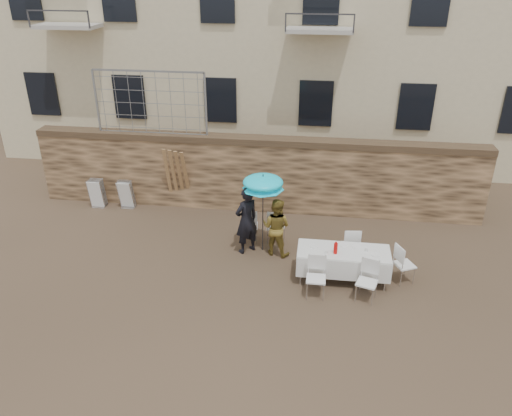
# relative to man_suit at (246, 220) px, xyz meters

# --- Properties ---
(ground) EXTENTS (80.00, 80.00, 0.00)m
(ground) POSITION_rel_man_suit_xyz_m (-0.12, -2.49, -0.89)
(ground) COLOR brown
(ground) RESTS_ON ground
(stone_wall) EXTENTS (13.00, 0.50, 2.20)m
(stone_wall) POSITION_rel_man_suit_xyz_m (-0.12, 2.51, 0.21)
(stone_wall) COLOR brown
(stone_wall) RESTS_ON ground
(chain_link_fence) EXTENTS (3.20, 0.06, 1.80)m
(chain_link_fence) POSITION_rel_man_suit_xyz_m (-3.12, 2.51, 2.21)
(chain_link_fence) COLOR gray
(chain_link_fence) RESTS_ON stone_wall
(man_suit) EXTENTS (0.76, 0.76, 1.78)m
(man_suit) POSITION_rel_man_suit_xyz_m (0.00, 0.00, 0.00)
(man_suit) COLOR black
(man_suit) RESTS_ON ground
(woman_dress) EXTENTS (0.87, 0.76, 1.52)m
(woman_dress) POSITION_rel_man_suit_xyz_m (0.75, 0.00, -0.13)
(woman_dress) COLOR #A98933
(woman_dress) RESTS_ON ground
(umbrella) EXTENTS (1.03, 1.03, 1.96)m
(umbrella) POSITION_rel_man_suit_xyz_m (0.40, 0.10, 0.95)
(umbrella) COLOR #3F3F44
(umbrella) RESTS_ON ground
(couple_chair_left) EXTENTS (0.53, 0.53, 0.96)m
(couple_chair_left) POSITION_rel_man_suit_xyz_m (0.00, 0.55, -0.41)
(couple_chair_left) COLOR white
(couple_chair_left) RESTS_ON ground
(couple_chair_right) EXTENTS (0.56, 0.56, 0.96)m
(couple_chair_right) POSITION_rel_man_suit_xyz_m (0.70, 0.55, -0.41)
(couple_chair_right) COLOR white
(couple_chair_right) RESTS_ON ground
(banquet_table) EXTENTS (2.10, 0.85, 0.78)m
(banquet_table) POSITION_rel_man_suit_xyz_m (2.40, -0.94, -0.16)
(banquet_table) COLOR white
(banquet_table) RESTS_ON ground
(soda_bottle) EXTENTS (0.09, 0.09, 0.26)m
(soda_bottle) POSITION_rel_man_suit_xyz_m (2.20, -1.09, 0.01)
(soda_bottle) COLOR red
(soda_bottle) RESTS_ON banquet_table
(table_chair_front_left) EXTENTS (0.48, 0.48, 0.96)m
(table_chair_front_left) POSITION_rel_man_suit_xyz_m (1.80, -1.69, -0.41)
(table_chair_front_left) COLOR white
(table_chair_front_left) RESTS_ON ground
(table_chair_front_right) EXTENTS (0.60, 0.60, 0.96)m
(table_chair_front_right) POSITION_rel_man_suit_xyz_m (2.90, -1.69, -0.41)
(table_chair_front_right) COLOR white
(table_chair_front_right) RESTS_ON ground
(table_chair_back) EXTENTS (0.53, 0.53, 0.96)m
(table_chair_back) POSITION_rel_man_suit_xyz_m (2.60, -0.14, -0.41)
(table_chair_back) COLOR white
(table_chair_back) RESTS_ON ground
(table_chair_side) EXTENTS (0.64, 0.64, 0.96)m
(table_chair_side) POSITION_rel_man_suit_xyz_m (3.80, -0.84, -0.41)
(table_chair_side) COLOR white
(table_chair_side) RESTS_ON ground
(chair_stack_left) EXTENTS (0.46, 0.40, 0.92)m
(chair_stack_left) POSITION_rel_man_suit_xyz_m (-4.85, 2.07, -0.43)
(chair_stack_left) COLOR white
(chair_stack_left) RESTS_ON ground
(chair_stack_right) EXTENTS (0.46, 0.32, 0.92)m
(chair_stack_right) POSITION_rel_man_suit_xyz_m (-3.95, 2.07, -0.43)
(chair_stack_right) COLOR white
(chair_stack_right) RESTS_ON ground
(wood_planks) EXTENTS (0.70, 0.20, 2.00)m
(wood_planks) POSITION_rel_man_suit_xyz_m (-2.35, 2.14, 0.11)
(wood_planks) COLOR #A37749
(wood_planks) RESTS_ON ground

